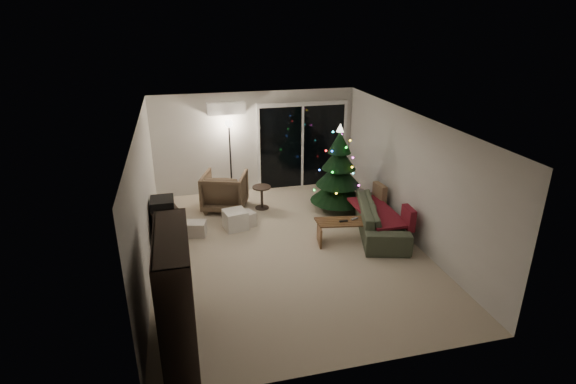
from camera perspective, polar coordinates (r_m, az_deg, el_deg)
The scene contains 18 objects.
room at distance 9.76m, azimuth 0.35°, elevation 2.52°, with size 6.50×7.51×2.60m.
bookshelf at distance 6.22m, azimuth -15.95°, elevation -12.36°, with size 0.42×1.66×1.66m, color black, non-canonical shape.
media_cabinet at distance 8.93m, azimuth -15.37°, elevation -4.36°, with size 0.50×1.34×0.84m, color black.
stereo at distance 8.72m, azimuth -15.70°, elevation -1.36°, with size 0.42×0.50×0.18m, color black.
armchair at distance 10.38m, azimuth -8.03°, elevation 0.13°, with size 0.94×0.97×0.88m, color brown.
ottoman at distance 9.50m, azimuth -6.71°, elevation -3.50°, with size 0.45×0.45×0.40m, color silver.
cardboard_box_a at distance 9.36m, azimuth -11.64°, elevation -4.58°, with size 0.41×0.31×0.29m, color silver.
cardboard_box_b at distance 9.58m, azimuth -5.65°, elevation -3.51°, with size 0.45×0.34×0.31m, color silver.
side_table at distance 10.40m, azimuth -3.34°, elevation -0.68°, with size 0.43×0.43×0.54m, color black.
floor_lamp at distance 10.95m, azimuth -7.30°, elevation 4.05°, with size 0.30×0.30×1.87m, color black.
sofa at distance 9.43m, azimuth 11.70°, elevation -3.21°, with size 2.21×0.86×0.64m, color #3E4733.
sofa_throw at distance 9.33m, azimuth 11.21°, elevation -2.47°, with size 0.69×1.59×0.05m, color maroon.
cushion_a at distance 9.97m, azimuth 11.55°, elevation -0.17°, with size 0.13×0.42×0.42m, color #8E765D.
cushion_b at distance 8.91m, azimuth 15.04°, elevation -3.20°, with size 0.13×0.42×0.42m, color maroon.
coffee_table at distance 9.04m, azimuth 7.90°, elevation -4.86°, with size 1.34×0.47×0.43m, color brown, non-canonical shape.
remote_a at distance 8.89m, azimuth 7.08°, elevation -3.68°, with size 0.17×0.05×0.02m, color black.
remote_b at distance 9.02m, azimuth 8.45°, elevation -3.37°, with size 0.16×0.04×0.02m, color slate.
christmas_tree at distance 10.11m, azimuth 6.45°, elevation 3.02°, with size 1.25×1.25×2.01m, color black.
Camera 1 is at (-1.81, -7.43, 4.23)m, focal length 28.00 mm.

